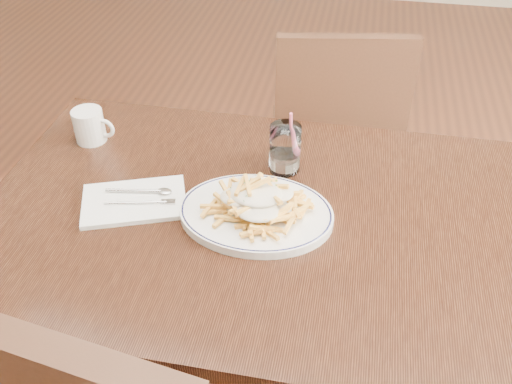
% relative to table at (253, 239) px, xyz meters
% --- Properties ---
extents(table, '(1.20, 0.80, 0.75)m').
position_rel_table_xyz_m(table, '(0.00, 0.00, 0.00)').
color(table, black).
rests_on(table, ground).
extents(chair_far, '(0.48, 0.48, 0.90)m').
position_rel_table_xyz_m(chair_far, '(0.14, 0.74, -0.16)').
color(chair_far, '#321C10').
rests_on(chair_far, ground).
extents(fries_plate, '(0.38, 0.35, 0.02)m').
position_rel_table_xyz_m(fries_plate, '(0.01, -0.01, 0.09)').
color(fries_plate, white).
rests_on(fries_plate, table).
extents(loaded_fries, '(0.24, 0.20, 0.06)m').
position_rel_table_xyz_m(loaded_fries, '(0.01, -0.01, 0.13)').
color(loaded_fries, '#F1B649').
rests_on(loaded_fries, fries_plate).
extents(napkin, '(0.26, 0.22, 0.01)m').
position_rel_table_xyz_m(napkin, '(-0.26, -0.02, 0.08)').
color(napkin, white).
rests_on(napkin, table).
extents(cutlery, '(0.17, 0.09, 0.01)m').
position_rel_table_xyz_m(cutlery, '(-0.26, -0.01, 0.09)').
color(cutlery, silver).
rests_on(cutlery, napkin).
extents(water_glass, '(0.07, 0.07, 0.16)m').
position_rel_table_xyz_m(water_glass, '(0.04, 0.17, 0.13)').
color(water_glass, white).
rests_on(water_glass, table).
extents(coffee_mug, '(0.11, 0.08, 0.09)m').
position_rel_table_xyz_m(coffee_mug, '(-0.46, 0.20, 0.12)').
color(coffee_mug, white).
rests_on(coffee_mug, table).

